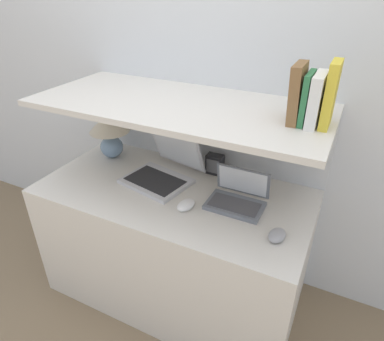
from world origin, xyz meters
name	(u,v)px	position (x,y,z in m)	size (l,w,h in m)	color
ground_plane	(146,333)	(0.00, 0.00, 0.00)	(12.00, 12.00, 0.00)	#7A664C
wall_back	(208,77)	(0.00, 0.75, 1.20)	(6.00, 0.05, 2.40)	silver
desk	(175,244)	(0.00, 0.34, 0.36)	(1.39, 0.69, 0.71)	silver
back_riser	(202,182)	(0.00, 0.71, 0.57)	(1.39, 0.04, 1.13)	silver
shelf	(178,105)	(0.00, 0.42, 1.15)	(1.39, 0.62, 0.03)	silver
table_lamp	(109,129)	(-0.51, 0.52, 0.89)	(0.23, 0.23, 0.28)	#7593B2
laptop_large	(163,169)	(-0.10, 0.43, 0.77)	(0.39, 0.41, 0.27)	silver
laptop_small	(237,198)	(0.33, 0.38, 0.75)	(0.27, 0.20, 0.17)	slate
computer_mouse	(186,205)	(0.13, 0.24, 0.73)	(0.09, 0.12, 0.04)	white
second_mouse	(277,235)	(0.57, 0.21, 0.73)	(0.08, 0.11, 0.04)	#99999E
router_box	(215,164)	(0.12, 0.60, 0.77)	(0.09, 0.06, 0.11)	black
book_yellow	(331,95)	(0.65, 0.42, 1.28)	(0.04, 0.14, 0.25)	gold
book_white	(317,100)	(0.60, 0.42, 1.26)	(0.04, 0.17, 0.20)	silver
book_green	(307,98)	(0.57, 0.42, 1.26)	(0.02, 0.15, 0.20)	#2D7042
book_brown	(297,93)	(0.53, 0.42, 1.27)	(0.05, 0.15, 0.23)	brown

